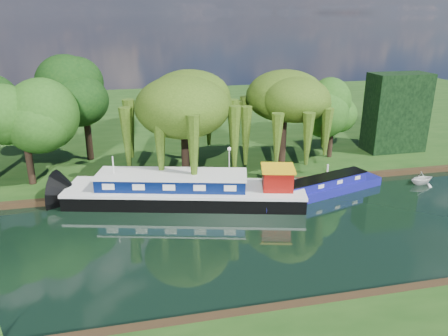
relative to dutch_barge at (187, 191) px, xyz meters
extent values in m
plane|color=black|center=(3.88, -6.27, -0.97)|extent=(120.00, 120.00, 0.00)
cube|color=#15370F|center=(3.88, 27.73, -0.74)|extent=(120.00, 52.00, 0.45)
cube|color=black|center=(-0.15, 0.04, -0.51)|extent=(18.86, 8.58, 1.23)
cube|color=silver|center=(-0.15, 0.04, 0.21)|extent=(18.98, 8.69, 0.23)
cube|color=#051444|center=(-1.15, 0.30, 0.82)|extent=(11.80, 5.72, 0.97)
cube|color=silver|center=(-1.15, 0.30, 1.36)|extent=(12.05, 5.97, 0.12)
cube|color=maroon|center=(6.78, -1.76, 1.10)|extent=(2.74, 2.74, 1.54)
cube|color=#EAB010|center=(6.78, -1.76, 1.95)|extent=(3.06, 3.06, 0.16)
cylinder|color=silver|center=(-5.50, 1.43, 1.56)|extent=(0.10, 0.10, 2.46)
cube|color=navy|center=(11.18, -0.86, -0.66)|extent=(11.40, 5.06, 0.85)
cube|color=navy|center=(11.18, -0.86, 0.12)|extent=(8.00, 3.63, 0.71)
cube|color=black|center=(11.18, -0.86, 0.52)|extent=(8.12, 3.75, 0.09)
cube|color=silver|center=(8.54, -2.41, 0.16)|extent=(0.56, 0.21, 0.30)
cube|color=silver|center=(10.44, -1.84, 0.16)|extent=(0.56, 0.21, 0.30)
cube|color=silver|center=(12.34, -1.27, 0.16)|extent=(0.56, 0.21, 0.30)
cube|color=silver|center=(14.24, -0.70, 0.16)|extent=(0.56, 0.21, 0.30)
imported|color=silver|center=(20.50, -0.64, -0.97)|extent=(2.60, 2.33, 1.24)
cylinder|color=black|center=(0.59, 5.01, 2.06)|extent=(0.67, 0.67, 5.16)
ellipsoid|color=#2A470F|center=(0.59, 5.01, 5.78)|extent=(7.20, 7.20, 4.65)
cylinder|color=black|center=(9.70, 5.34, 1.87)|extent=(0.68, 0.68, 4.77)
ellipsoid|color=#2A470F|center=(9.70, 5.34, 5.32)|extent=(6.52, 6.52, 4.21)
cylinder|color=black|center=(-12.41, 5.74, 2.67)|extent=(0.61, 0.61, 6.37)
ellipsoid|color=#1D4711|center=(-12.41, 5.74, 5.27)|extent=(5.21, 5.21, 5.21)
cylinder|color=black|center=(-8.01, 11.49, 3.01)|extent=(0.68, 0.68, 7.05)
ellipsoid|color=black|center=(-8.01, 11.49, 5.89)|extent=(5.64, 5.64, 5.64)
cylinder|color=black|center=(15.41, 7.01, 2.07)|extent=(0.44, 0.44, 5.17)
ellipsoid|color=#1D4711|center=(15.41, 7.01, 4.18)|extent=(4.14, 4.14, 4.14)
cube|color=black|center=(22.88, 7.73, 3.48)|extent=(6.00, 3.00, 8.00)
cylinder|color=silver|center=(4.38, 4.23, 0.58)|extent=(0.10, 0.10, 2.20)
sphere|color=white|center=(4.38, 4.23, 1.86)|extent=(0.36, 0.36, 0.36)
cylinder|color=silver|center=(-6.12, 2.13, -0.02)|extent=(0.16, 0.16, 1.00)
cylinder|color=silver|center=(-0.12, 2.13, -0.02)|extent=(0.16, 0.16, 1.00)
cylinder|color=silver|center=(6.88, 2.13, -0.02)|extent=(0.16, 0.16, 1.00)
cylinder|color=silver|center=(12.88, 2.13, -0.02)|extent=(0.16, 0.16, 1.00)
camera|label=1|loc=(-4.13, -31.44, 13.13)|focal=35.00mm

